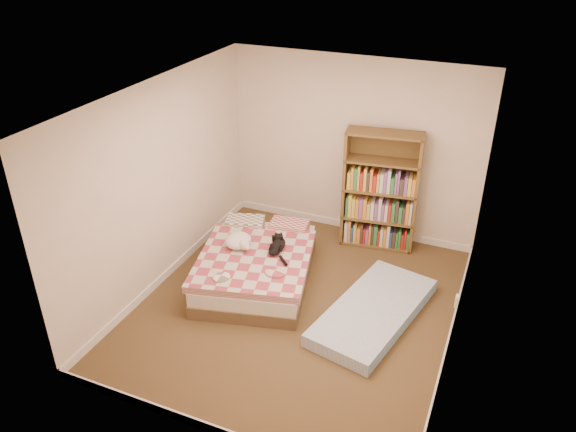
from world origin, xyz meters
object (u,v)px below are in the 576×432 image
at_px(black_cat, 278,246).
at_px(white_dog, 239,241).
at_px(bookshelf, 379,205).
at_px(floor_mattress, 374,312).
at_px(bed, 258,264).

relative_size(black_cat, white_dog, 1.50).
distance_m(bookshelf, white_dog, 2.02).
bearing_deg(black_cat, white_dog, 176.23).
relative_size(floor_mattress, white_dog, 4.25).
bearing_deg(floor_mattress, bookshelf, 115.96).
distance_m(bookshelf, black_cat, 1.62).
height_order(bed, white_dog, white_dog).
distance_m(bookshelf, floor_mattress, 1.74).
height_order(black_cat, white_dog, white_dog).
height_order(bookshelf, black_cat, bookshelf).
bearing_deg(black_cat, bookshelf, 37.09).
bearing_deg(white_dog, bookshelf, 32.03).
height_order(bed, floor_mattress, bed).
xyz_separation_m(floor_mattress, white_dog, (-1.78, 0.14, 0.44)).
bearing_deg(white_dog, black_cat, 0.34).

